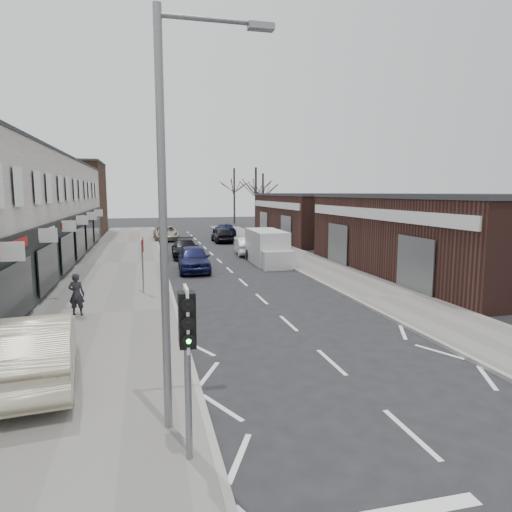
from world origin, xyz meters
TOP-DOWN VIEW (x-y plane):
  - ground at (0.00, 0.00)m, footprint 160.00×160.00m
  - pavement_left at (-6.75, 22.00)m, footprint 5.50×64.00m
  - pavement_right at (5.75, 22.00)m, footprint 3.50×64.00m
  - brick_block_far at (-13.50, 45.00)m, footprint 8.00×10.00m
  - right_unit_near at (12.50, 14.00)m, footprint 10.00×18.00m
  - right_unit_far at (12.50, 34.00)m, footprint 10.00×16.00m
  - tree_far_a at (9.00, 48.00)m, footprint 3.60×3.60m
  - tree_far_b at (11.50, 54.00)m, footprint 3.60×3.60m
  - tree_far_c at (8.50, 60.00)m, footprint 3.60×3.60m
  - traffic_light at (-4.40, -2.02)m, footprint 0.28×0.60m
  - street_lamp at (-4.53, -0.80)m, footprint 2.23×0.22m
  - warning_sign at (-5.16, 12.00)m, footprint 0.12×0.80m
  - white_van at (3.00, 20.13)m, footprint 2.13×5.81m
  - sedan_on_pavement at (-7.78, 2.23)m, footprint 2.42×5.34m
  - pedestrian at (-7.66, 8.58)m, footprint 0.66×0.50m
  - parked_car_left_a at (-2.20, 18.11)m, footprint 2.08×4.71m
  - parked_car_left_b at (-2.20, 24.27)m, footprint 2.01×4.70m
  - parked_car_left_c at (-2.99, 37.20)m, footprint 2.46×5.17m
  - parked_car_right_a at (2.52, 24.69)m, footprint 1.81×4.20m
  - parked_car_right_b at (2.23, 33.96)m, footprint 1.76×4.33m
  - parked_car_right_c at (3.50, 40.10)m, footprint 2.10×4.86m

SIDE VIEW (x-z plane):
  - ground at x=0.00m, z-range 0.00..0.00m
  - tree_far_a at x=9.00m, z-range -4.00..4.00m
  - tree_far_b at x=11.50m, z-range -3.75..3.75m
  - tree_far_c at x=8.50m, z-range -4.25..4.25m
  - pavement_left at x=-6.75m, z-range 0.00..0.12m
  - pavement_right at x=5.75m, z-range 0.00..0.12m
  - parked_car_right_a at x=2.52m, z-range 0.00..1.35m
  - parked_car_left_b at x=-2.20m, z-range 0.00..1.35m
  - parked_car_right_c at x=3.50m, z-range 0.00..1.39m
  - parked_car_left_c at x=-2.99m, z-range 0.00..1.42m
  - parked_car_right_b at x=2.23m, z-range 0.00..1.47m
  - parked_car_left_a at x=-2.20m, z-range 0.00..1.57m
  - pedestrian at x=-7.66m, z-range 0.12..1.76m
  - sedan_on_pavement at x=-7.78m, z-range 0.12..1.82m
  - white_van at x=3.00m, z-range -0.06..2.19m
  - warning_sign at x=-5.16m, z-range 0.85..3.55m
  - right_unit_near at x=12.50m, z-range 0.00..4.50m
  - right_unit_far at x=12.50m, z-range 0.00..4.50m
  - traffic_light at x=-4.40m, z-range 0.86..3.96m
  - brick_block_far at x=-13.50m, z-range 0.00..8.00m
  - street_lamp at x=-4.53m, z-range 0.62..8.62m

